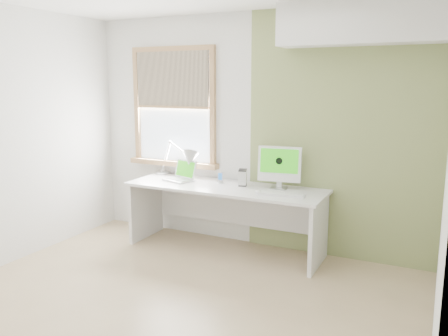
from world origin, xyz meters
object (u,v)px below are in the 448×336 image
Objects in this scene: external_drive at (243,177)px; laptop at (181,175)px; desk at (227,202)px; imac at (280,165)px; desk_lamp at (184,160)px.

laptop is at bearing -175.32° from external_drive.
laptop reaches higher than external_drive.
external_drive is (0.16, 0.06, 0.28)m from desk.
desk is 0.73m from imac.
imac reaches higher than desk_lamp.
external_drive is (0.74, 0.06, 0.03)m from laptop.
laptop is 0.84× the size of imac.
imac is (1.17, 0.01, 0.03)m from desk_lamp.
external_drive is at bearing 4.68° from laptop.
desk is at bearing -9.22° from desk_lamp.
imac reaches higher than laptop.
desk is at bearing -0.30° from laptop.
desk_lamp is 0.19m from laptop.
desk_lamp reaches higher than desk.
imac is (0.41, 0.04, 0.16)m from external_drive.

